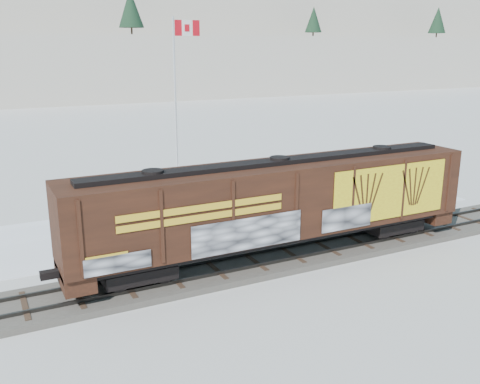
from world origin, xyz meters
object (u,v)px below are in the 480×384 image
car_silver (143,213)px  car_dark (241,204)px  flagpole (178,131)px  car_white (194,213)px  hopper_railcar (279,202)px

car_silver → car_dark: (5.66, -1.23, 0.06)m
flagpole → car_white: (-1.62, -6.79, -3.68)m
flagpole → car_dark: size_ratio=2.18×
car_white → car_dark: size_ratio=0.75×
hopper_railcar → car_dark: (1.53, 6.88, -2.16)m
flagpole → car_dark: (1.41, -6.77, -3.56)m
flagpole → car_white: size_ratio=2.92×
car_silver → car_dark: size_ratio=0.79×
hopper_railcar → car_white: hopper_railcar is taller
car_silver → hopper_railcar: bearing=-175.4°
hopper_railcar → flagpole: flagpole is taller
hopper_railcar → flagpole: (0.12, 13.64, 1.40)m
flagpole → car_white: 7.89m
hopper_railcar → car_silver: bearing=117.0°
hopper_railcar → car_white: bearing=102.3°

